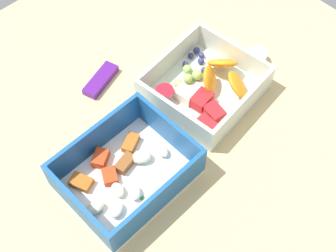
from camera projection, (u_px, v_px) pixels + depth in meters
table_surface at (169, 135)px, 68.98cm from camera, size 80.00×80.00×2.00cm
pasta_container at (126, 172)px, 62.36cm from camera, size 17.23×13.84×6.00cm
fruit_bowl at (205, 87)px, 70.45cm from camera, size 17.31×16.45×5.28cm
candy_bar at (101, 80)px, 72.73cm from camera, size 7.40×4.33×1.20cm
paper_cup_liner at (255, 56)px, 74.92cm from camera, size 3.28×3.28×2.05cm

